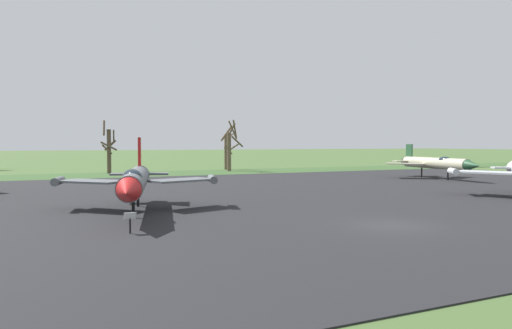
# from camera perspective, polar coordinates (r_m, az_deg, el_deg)

# --- Properties ---
(ground_plane) EXTENTS (600.00, 600.00, 0.00)m
(ground_plane) POSITION_cam_1_polar(r_m,az_deg,el_deg) (25.99, 15.16, -6.78)
(ground_plane) COLOR #425B2D
(asphalt_apron) EXTENTS (95.15, 51.32, 0.05)m
(asphalt_apron) POSITION_cam_1_polar(r_m,az_deg,el_deg) (38.84, 0.07, -3.64)
(asphalt_apron) COLOR black
(asphalt_apron) RESTS_ON ground
(grass_verge_strip) EXTENTS (155.15, 12.00, 0.06)m
(grass_verge_strip) POSITION_cam_1_polar(r_m,az_deg,el_deg) (68.64, -11.55, -1.06)
(grass_verge_strip) COLOR #345228
(grass_verge_strip) RESTS_ON ground
(jet_fighter_front_left) EXTENTS (10.21, 13.95, 4.54)m
(jet_fighter_front_left) POSITION_cam_1_polar(r_m,az_deg,el_deg) (30.15, -13.59, -1.80)
(jet_fighter_front_left) COLOR #565B60
(jet_fighter_front_left) RESTS_ON ground
(info_placard_front_left) EXTENTS (0.55, 0.20, 1.02)m
(info_placard_front_left) POSITION_cam_1_polar(r_m,az_deg,el_deg) (23.38, -14.14, -6.21)
(info_placard_front_left) COLOR black
(info_placard_front_left) RESTS_ON ground
(jet_fighter_front_right) EXTENTS (10.16, 13.68, 4.03)m
(jet_fighter_front_right) POSITION_cam_1_polar(r_m,az_deg,el_deg) (61.20, 19.84, 0.16)
(jet_fighter_front_right) COLOR #B7B293
(jet_fighter_front_right) RESTS_ON ground
(bare_tree_right_of_center) EXTENTS (2.36, 2.44, 7.26)m
(bare_tree_right_of_center) POSITION_cam_1_polar(r_m,az_deg,el_deg) (70.37, -16.40, 1.73)
(bare_tree_right_of_center) COLOR brown
(bare_tree_right_of_center) RESTS_ON ground
(bare_tree_far_right) EXTENTS (3.11, 3.17, 7.60)m
(bare_tree_far_right) POSITION_cam_1_polar(r_m,az_deg,el_deg) (74.06, -2.98, 2.11)
(bare_tree_far_right) COLOR brown
(bare_tree_far_right) RESTS_ON ground
(bare_tree_backdrop_extra) EXTENTS (2.62, 2.88, 5.94)m
(bare_tree_backdrop_extra) POSITION_cam_1_polar(r_m,az_deg,el_deg) (78.49, -3.33, 1.59)
(bare_tree_backdrop_extra) COLOR brown
(bare_tree_backdrop_extra) RESTS_ON ground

